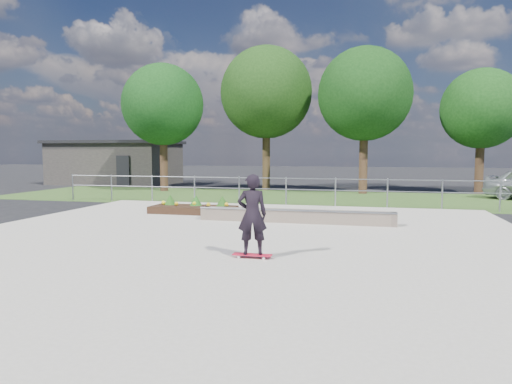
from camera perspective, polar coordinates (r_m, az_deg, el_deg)
ground at (r=11.56m, az=-2.75°, el=-6.05°), size 120.00×120.00×0.00m
grass_verge at (r=22.22m, az=5.34°, el=-0.72°), size 30.00×8.00×0.02m
concrete_slab at (r=11.55m, az=-2.75°, el=-5.91°), size 15.00×15.00×0.06m
fence at (r=18.71m, az=3.78°, el=0.56°), size 20.06×0.06×1.20m
building at (r=33.63m, az=-17.09°, el=3.58°), size 8.40×5.40×3.00m
tree_far_left at (r=26.51m, az=-11.57°, el=10.61°), size 4.55×4.55×7.15m
tree_mid_left at (r=26.72m, az=1.30°, el=12.29°), size 5.25×5.25×8.25m
tree_mid_right at (r=25.05m, az=13.43°, el=11.78°), size 4.90×4.90×7.70m
tree_far_right at (r=27.09m, az=26.38°, el=9.28°), size 4.20×4.20×6.60m
grind_ledge at (r=14.03m, az=4.90°, el=-3.01°), size 6.00×0.44×0.43m
planter_bed at (r=16.36m, az=-7.77°, el=-1.96°), size 3.00×1.20×0.61m
skateboarder at (r=9.22m, az=-0.48°, el=-2.86°), size 0.80×0.54×1.72m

